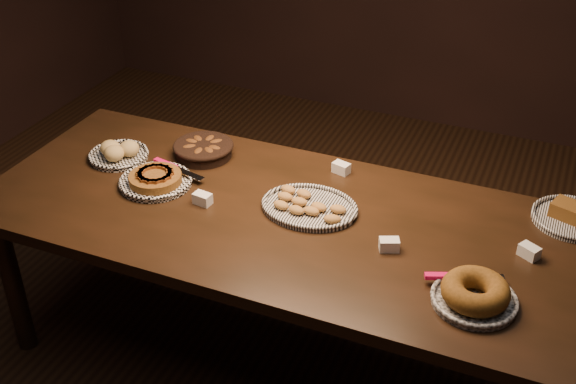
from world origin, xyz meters
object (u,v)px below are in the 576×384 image
at_px(buffet_table, 283,230).
at_px(apple_tart_plate, 156,180).
at_px(madeleine_platter, 308,206).
at_px(bundt_cake_plate, 475,294).

relative_size(buffet_table, apple_tart_plate, 7.25).
height_order(madeleine_platter, bundt_cake_plate, bundt_cake_plate).
bearing_deg(bundt_cake_plate, apple_tart_plate, -179.08).
height_order(apple_tart_plate, madeleine_platter, apple_tart_plate).
bearing_deg(madeleine_platter, bundt_cake_plate, -22.56).
bearing_deg(apple_tart_plate, bundt_cake_plate, -7.59).
xyz_separation_m(madeleine_platter, bundt_cake_plate, (0.69, -0.29, 0.02)).
height_order(buffet_table, madeleine_platter, madeleine_platter).
height_order(buffet_table, bundt_cake_plate, bundt_cake_plate).
distance_m(buffet_table, apple_tart_plate, 0.57).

